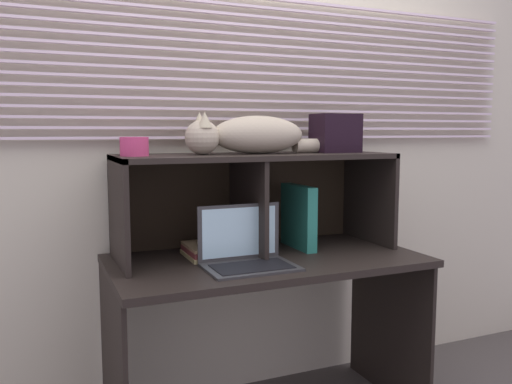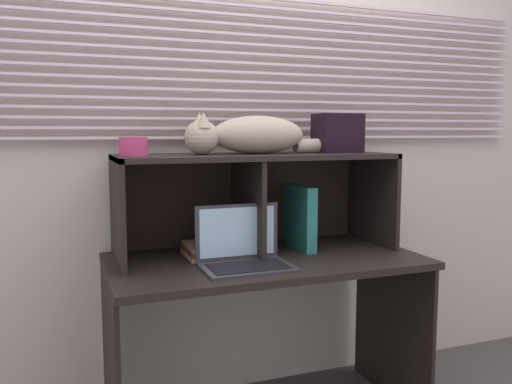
% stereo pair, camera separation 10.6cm
% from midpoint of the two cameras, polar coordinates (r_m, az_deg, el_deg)
% --- Properties ---
extents(back_panel_with_blinds, '(4.40, 0.08, 2.50)m').
position_cam_midpoint_polar(back_panel_with_blinds, '(2.54, -3.56, 6.30)').
color(back_panel_with_blinds, beige).
rests_on(back_panel_with_blinds, ground).
extents(desk, '(1.31, 0.68, 0.74)m').
position_cam_midpoint_polar(desk, '(2.29, -0.21, -10.79)').
color(desk, black).
rests_on(desk, ground).
extents(hutch_shelf_unit, '(1.21, 0.43, 0.43)m').
position_cam_midpoint_polar(hutch_shelf_unit, '(2.33, -1.74, 1.00)').
color(hutch_shelf_unit, black).
rests_on(hutch_shelf_unit, desk).
extents(cat, '(0.71, 0.19, 0.18)m').
position_cam_midpoint_polar(cat, '(2.28, -2.00, 6.16)').
color(cat, '#B7A98D').
rests_on(cat, hutch_shelf_unit).
extents(laptop, '(0.35, 0.25, 0.24)m').
position_cam_midpoint_polar(laptop, '(2.10, -2.52, -6.70)').
color(laptop, '#353535').
rests_on(laptop, desk).
extents(binder_upright, '(0.05, 0.27, 0.29)m').
position_cam_midpoint_polar(binder_upright, '(2.41, 3.36, -2.69)').
color(binder_upright, '#267D68').
rests_on(binder_upright, desk).
extents(book_stack, '(0.17, 0.23, 0.05)m').
position_cam_midpoint_polar(book_stack, '(2.27, -6.78, -6.34)').
color(book_stack, tan).
rests_on(book_stack, desk).
extents(small_basket, '(0.11, 0.11, 0.08)m').
position_cam_midpoint_polar(small_basket, '(2.15, -14.46, 4.80)').
color(small_basket, '#C83C6B').
rests_on(small_basket, hutch_shelf_unit).
extents(storage_box, '(0.20, 0.15, 0.18)m').
position_cam_midpoint_polar(storage_box, '(2.47, 7.38, 6.35)').
color(storage_box, black).
rests_on(storage_box, hutch_shelf_unit).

